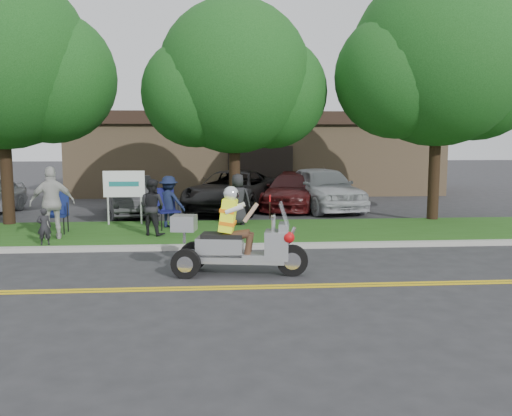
{
  "coord_description": "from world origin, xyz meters",
  "views": [
    {
      "loc": [
        -0.17,
        -10.13,
        2.69
      ],
      "look_at": [
        0.78,
        2.0,
        1.15
      ],
      "focal_mm": 38.0,
      "sensor_mm": 36.0,
      "label": 1
    }
  ],
  "objects": [
    {
      "name": "child_left",
      "position": [
        -4.35,
        3.4,
        0.57
      ],
      "size": [
        0.38,
        0.29,
        0.92
      ],
      "primitive_type": "imported",
      "rotation": [
        0.0,
        0.0,
        3.37
      ],
      "color": "black",
      "rests_on": "grass_verge"
    },
    {
      "name": "spectator_chair_b",
      "position": [
        0.56,
        6.27,
        0.89
      ],
      "size": [
        0.81,
        0.58,
        1.57
      ],
      "primitive_type": "imported",
      "rotation": [
        0.0,
        0.0,
        3.04
      ],
      "color": "black",
      "rests_on": "grass_verge"
    },
    {
      "name": "grass_verge",
      "position": [
        0.0,
        5.2,
        0.06
      ],
      "size": [
        60.0,
        4.0,
        0.1
      ],
      "primitive_type": "cube",
      "color": "#224C14",
      "rests_on": "ground"
    },
    {
      "name": "spectator_chair_a",
      "position": [
        -1.5,
        5.94,
        0.87
      ],
      "size": [
        1.13,
        0.9,
        1.53
      ],
      "primitive_type": "imported",
      "rotation": [
        0.0,
        0.0,
        2.76
      ],
      "color": "#141C3A",
      "rests_on": "grass_verge"
    },
    {
      "name": "parked_car_left",
      "position": [
        -3.14,
        9.4,
        0.69
      ],
      "size": [
        2.45,
        4.44,
        1.39
      ],
      "primitive_type": "imported",
      "rotation": [
        0.0,
        0.0,
        0.25
      ],
      "color": "#343336",
      "rests_on": "ground"
    },
    {
      "name": "commercial_building",
      "position": [
        2.0,
        18.98,
        2.01
      ],
      "size": [
        18.0,
        8.2,
        4.0
      ],
      "color": "#9E7F5B",
      "rests_on": "ground"
    },
    {
      "name": "parked_car_right",
      "position": [
        2.92,
        10.8,
        0.69
      ],
      "size": [
        3.32,
        5.11,
        1.38
      ],
      "primitive_type": "imported",
      "rotation": [
        0.0,
        0.0,
        -0.32
      ],
      "color": "#441010",
      "rests_on": "ground"
    },
    {
      "name": "business_sign",
      "position": [
        -2.9,
        6.6,
        1.26
      ],
      "size": [
        1.25,
        0.06,
        1.75
      ],
      "color": "silver",
      "rests_on": "ground"
    },
    {
      "name": "curb",
      "position": [
        0.0,
        3.05,
        0.06
      ],
      "size": [
        60.0,
        0.25,
        0.12
      ],
      "primitive_type": "cube",
      "color": "#A8A89E",
      "rests_on": "ground"
    },
    {
      "name": "parked_car_mid",
      "position": [
        0.54,
        10.24,
        0.76
      ],
      "size": [
        4.32,
        6.04,
        1.53
      ],
      "primitive_type": "imported",
      "rotation": [
        0.0,
        0.0,
        -0.36
      ],
      "color": "black",
      "rests_on": "ground"
    },
    {
      "name": "spectator_adult_right",
      "position": [
        -4.37,
        4.25,
        1.05
      ],
      "size": [
        1.19,
        0.74,
        1.9
      ],
      "primitive_type": "imported",
      "rotation": [
        0.0,
        0.0,
        3.41
      ],
      "color": "#BBBBB4",
      "rests_on": "grass_verge"
    },
    {
      "name": "lawn_chair_b",
      "position": [
        -1.57,
        5.77,
        0.77
      ],
      "size": [
        0.83,
        0.84,
        1.18
      ],
      "rotation": [
        0.0,
        0.0,
        0.42
      ],
      "color": "black",
      "rests_on": "grass_verge"
    },
    {
      "name": "parked_car_far_right",
      "position": [
        4.0,
        10.32,
        0.84
      ],
      "size": [
        2.88,
        5.23,
        1.69
      ],
      "primitive_type": "imported",
      "rotation": [
        0.0,
        0.0,
        0.19
      ],
      "color": "silver",
      "rests_on": "ground"
    },
    {
      "name": "spectator_adult_mid",
      "position": [
        -1.84,
        4.63,
        0.87
      ],
      "size": [
        0.93,
        0.86,
        1.54
      ],
      "primitive_type": "imported",
      "rotation": [
        0.0,
        0.0,
        2.66
      ],
      "color": "black",
      "rests_on": "grass_verge"
    },
    {
      "name": "tree_right",
      "position": [
        7.06,
        7.03,
        5.03
      ],
      "size": [
        6.86,
        5.6,
        8.07
      ],
      "color": "#332114",
      "rests_on": "ground"
    },
    {
      "name": "centerline_far",
      "position": [
        0.0,
        -0.42,
        0.01
      ],
      "size": [
        60.0,
        0.1,
        0.01
      ],
      "primitive_type": "cube",
      "color": "gold",
      "rests_on": "ground"
    },
    {
      "name": "ground",
      "position": [
        0.0,
        0.0,
        0.0
      ],
      "size": [
        120.0,
        120.0,
        0.0
      ],
      "primitive_type": "plane",
      "color": "#28282B",
      "rests_on": "ground"
    },
    {
      "name": "centerline_near",
      "position": [
        0.0,
        -0.58,
        0.01
      ],
      "size": [
        60.0,
        0.1,
        0.01
      ],
      "primitive_type": "cube",
      "color": "gold",
      "rests_on": "ground"
    },
    {
      "name": "tree_mid",
      "position": [
        0.55,
        7.23,
        4.43
      ],
      "size": [
        5.88,
        4.8,
        7.05
      ],
      "color": "#332114",
      "rests_on": "ground"
    },
    {
      "name": "lawn_chair_a",
      "position": [
        -4.55,
        5.24,
        0.75
      ],
      "size": [
        0.62,
        0.64,
        1.15
      ],
      "rotation": [
        0.0,
        0.0,
        0.03
      ],
      "color": "black",
      "rests_on": "grass_verge"
    },
    {
      "name": "tree_left",
      "position": [
        -6.44,
        7.03,
        4.85
      ],
      "size": [
        6.62,
        5.4,
        7.78
      ],
      "color": "#332114",
      "rests_on": "ground"
    },
    {
      "name": "trike_scooter",
      "position": [
        0.2,
        0.49,
        0.62
      ],
      "size": [
        2.72,
        1.07,
        1.78
      ],
      "rotation": [
        0.0,
        0.0,
        -0.16
      ],
      "color": "black",
      "rests_on": "ground"
    }
  ]
}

